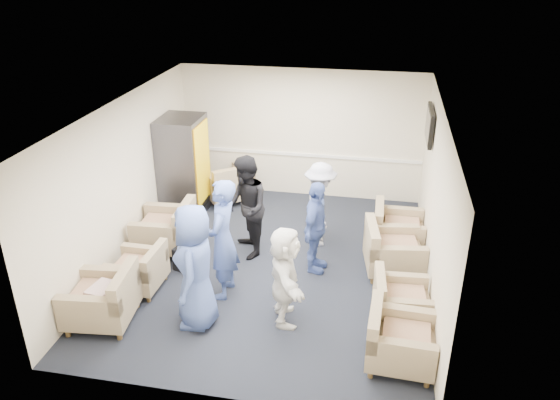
% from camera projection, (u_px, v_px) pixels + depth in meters
% --- Properties ---
extents(floor, '(6.00, 6.00, 0.00)m').
position_uv_depth(floor, '(272.00, 266.00, 9.16)').
color(floor, black).
rests_on(floor, ground).
extents(ceiling, '(6.00, 6.00, 0.00)m').
position_uv_depth(ceiling, '(271.00, 109.00, 8.02)').
color(ceiling, white).
rests_on(ceiling, back_wall).
extents(back_wall, '(5.00, 0.02, 2.70)m').
position_uv_depth(back_wall, '(301.00, 134.00, 11.26)').
color(back_wall, beige).
rests_on(back_wall, floor).
extents(front_wall, '(5.00, 0.02, 2.70)m').
position_uv_depth(front_wall, '(216.00, 304.00, 5.92)').
color(front_wall, beige).
rests_on(front_wall, floor).
extents(left_wall, '(0.02, 6.00, 2.70)m').
position_uv_depth(left_wall, '(124.00, 181.00, 9.02)').
color(left_wall, beige).
rests_on(left_wall, floor).
extents(right_wall, '(0.02, 6.00, 2.70)m').
position_uv_depth(right_wall, '(435.00, 206.00, 8.16)').
color(right_wall, beige).
rests_on(right_wall, floor).
extents(chair_rail, '(4.98, 0.04, 0.06)m').
position_uv_depth(chair_rail, '(301.00, 155.00, 11.43)').
color(chair_rail, white).
rests_on(chair_rail, back_wall).
extents(tv, '(0.10, 1.00, 0.58)m').
position_uv_depth(tv, '(430.00, 125.00, 9.48)').
color(tv, black).
rests_on(tv, right_wall).
extents(armchair_left_near, '(0.98, 0.98, 0.72)m').
position_uv_depth(armchair_left_near, '(105.00, 300.00, 7.66)').
color(armchair_left_near, '#927E5E').
rests_on(armchair_left_near, floor).
extents(armchair_left_mid, '(0.79, 0.79, 0.61)m').
position_uv_depth(armchair_left_mid, '(140.00, 271.00, 8.44)').
color(armchair_left_mid, '#927E5E').
rests_on(armchair_left_mid, floor).
extents(armchair_left_far, '(0.99, 0.99, 0.75)m').
position_uv_depth(armchair_left_far, '(168.00, 230.00, 9.50)').
color(armchair_left_far, '#927E5E').
rests_on(armchair_left_far, floor).
extents(armchair_right_near, '(0.88, 0.88, 0.67)m').
position_uv_depth(armchair_right_near, '(397.00, 341.00, 6.90)').
color(armchair_right_near, '#927E5E').
rests_on(armchair_right_near, floor).
extents(armchair_right_midnear, '(0.84, 0.84, 0.62)m').
position_uv_depth(armchair_right_midnear, '(398.00, 302.00, 7.71)').
color(armchair_right_midnear, '#927E5E').
rests_on(armchair_right_midnear, floor).
extents(armchair_right_midfar, '(1.03, 1.03, 0.72)m').
position_uv_depth(armchair_right_midfar, '(390.00, 252.00, 8.87)').
color(armchair_right_midfar, '#927E5E').
rests_on(armchair_right_midfar, floor).
extents(armchair_right_far, '(0.86, 0.86, 0.69)m').
position_uv_depth(armchair_right_far, '(395.00, 231.00, 9.57)').
color(armchair_right_far, '#927E5E').
rests_on(armchair_right_far, floor).
extents(armchair_corner, '(1.26, 1.26, 0.72)m').
position_uv_depth(armchair_corner, '(229.00, 185.00, 11.32)').
color(armchair_corner, '#927E5E').
rests_on(armchair_corner, floor).
extents(vending_machine, '(0.80, 0.93, 1.97)m').
position_uv_depth(vending_machine, '(184.00, 167.00, 10.58)').
color(vending_machine, '#47464D').
rests_on(vending_machine, floor).
extents(backpack, '(0.32, 0.27, 0.47)m').
position_uv_depth(backpack, '(182.00, 257.00, 8.95)').
color(backpack, black).
rests_on(backpack, floor).
extents(pillow, '(0.37, 0.45, 0.12)m').
position_uv_depth(pillow, '(102.00, 290.00, 7.58)').
color(pillow, beige).
rests_on(pillow, armchair_left_near).
extents(person_front_left, '(0.69, 0.96, 1.83)m').
position_uv_depth(person_front_left, '(195.00, 267.00, 7.42)').
color(person_front_left, '#445CA5').
rests_on(person_front_left, floor).
extents(person_mid_left, '(0.47, 0.70, 1.89)m').
position_uv_depth(person_mid_left, '(223.00, 240.00, 8.05)').
color(person_mid_left, '#445CA5').
rests_on(person_mid_left, floor).
extents(person_back_left, '(0.98, 1.07, 1.78)m').
position_uv_depth(person_back_left, '(246.00, 208.00, 9.15)').
color(person_back_left, black).
rests_on(person_back_left, floor).
extents(person_back_right, '(0.78, 1.09, 1.53)m').
position_uv_depth(person_back_right, '(320.00, 204.00, 9.55)').
color(person_back_right, silver).
rests_on(person_back_right, floor).
extents(person_mid_right, '(0.51, 0.96, 1.56)m').
position_uv_depth(person_mid_right, '(316.00, 228.00, 8.73)').
color(person_mid_right, '#445CA5').
rests_on(person_mid_right, floor).
extents(person_front_right, '(0.76, 1.43, 1.47)m').
position_uv_depth(person_front_right, '(285.00, 276.00, 7.55)').
color(person_front_right, white).
rests_on(person_front_right, floor).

